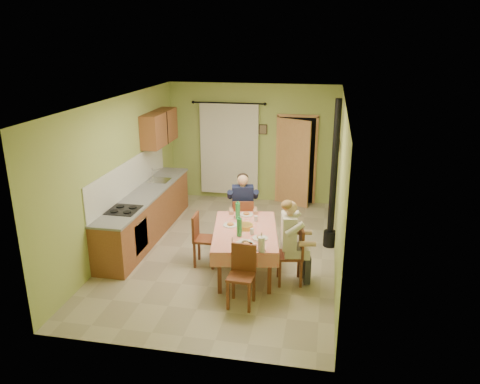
% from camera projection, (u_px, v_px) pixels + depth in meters
% --- Properties ---
extents(floor, '(4.00, 6.00, 0.01)m').
position_uv_depth(floor, '(226.00, 251.00, 8.76)').
color(floor, tan).
rests_on(floor, ground).
extents(room_shell, '(4.04, 6.04, 2.82)m').
position_uv_depth(room_shell, '(225.00, 157.00, 8.18)').
color(room_shell, '#A2B55D').
rests_on(room_shell, ground).
extents(kitchen_run, '(0.64, 3.64, 1.56)m').
position_uv_depth(kitchen_run, '(146.00, 213.00, 9.28)').
color(kitchen_run, brown).
rests_on(kitchen_run, ground).
extents(upper_cabinets, '(0.35, 1.40, 0.70)m').
position_uv_depth(upper_cabinets, '(160.00, 128.00, 10.04)').
color(upper_cabinets, brown).
rests_on(upper_cabinets, room_shell).
extents(curtain, '(1.70, 0.07, 2.22)m').
position_uv_depth(curtain, '(229.00, 149.00, 11.15)').
color(curtain, black).
rests_on(curtain, ground).
extents(doorway, '(0.96, 0.42, 2.15)m').
position_uv_depth(doorway, '(295.00, 161.00, 10.93)').
color(doorway, black).
rests_on(doorway, ground).
extents(dining_table, '(1.32, 1.89, 0.76)m').
position_uv_depth(dining_table, '(245.00, 251.00, 7.90)').
color(dining_table, '#EB897A').
rests_on(dining_table, ground).
extents(tableware, '(0.84, 1.60, 0.33)m').
position_uv_depth(tableware, '(246.00, 229.00, 7.66)').
color(tableware, white).
rests_on(tableware, dining_table).
extents(chair_far, '(0.47, 0.47, 0.95)m').
position_uv_depth(chair_far, '(243.00, 231.00, 8.92)').
color(chair_far, brown).
rests_on(chair_far, ground).
extents(chair_near, '(0.40, 0.40, 0.93)m').
position_uv_depth(chair_near, '(241.00, 288.00, 6.92)').
color(chair_near, brown).
rests_on(chair_near, ground).
extents(chair_right, '(0.46, 0.46, 0.95)m').
position_uv_depth(chair_right, '(290.00, 266.00, 7.57)').
color(chair_right, brown).
rests_on(chair_right, ground).
extents(chair_left, '(0.39, 0.39, 0.93)m').
position_uv_depth(chair_left, '(205.00, 249.00, 8.17)').
color(chair_left, brown).
rests_on(chair_left, ground).
extents(man_far, '(0.63, 0.54, 1.39)m').
position_uv_depth(man_far, '(243.00, 202.00, 8.74)').
color(man_far, '#141938').
rests_on(man_far, chair_far).
extents(man_right, '(0.53, 0.63, 1.39)m').
position_uv_depth(man_right, '(291.00, 233.00, 7.38)').
color(man_right, beige).
rests_on(man_right, chair_right).
extents(stove_flue, '(0.24, 0.24, 2.80)m').
position_uv_depth(stove_flue, '(332.00, 195.00, 8.65)').
color(stove_flue, black).
rests_on(stove_flue, ground).
extents(picture_back, '(0.19, 0.03, 0.23)m').
position_uv_depth(picture_back, '(263.00, 129.00, 10.92)').
color(picture_back, black).
rests_on(picture_back, room_shell).
extents(picture_right, '(0.03, 0.31, 0.21)m').
position_uv_depth(picture_right, '(339.00, 145.00, 8.94)').
color(picture_right, brown).
rests_on(picture_right, room_shell).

